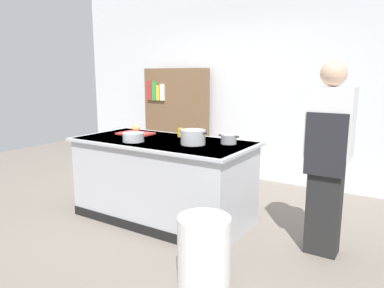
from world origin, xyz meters
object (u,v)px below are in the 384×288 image
at_px(stock_pot, 193,137).
at_px(person_chef, 328,155).
at_px(trash_bin, 204,252).
at_px(onion, 136,128).
at_px(mixing_bowl, 133,137).
at_px(bookshelf, 176,120).
at_px(sauce_pan, 229,139).
at_px(juice_cup, 180,133).

distance_m(stock_pot, person_chef, 1.30).
height_order(trash_bin, person_chef, person_chef).
bearing_deg(stock_pot, onion, 167.62).
bearing_deg(mixing_bowl, onion, 128.07).
bearing_deg(onion, bookshelf, 108.34).
bearing_deg(person_chef, bookshelf, 73.62).
height_order(sauce_pan, bookshelf, bookshelf).
distance_m(juice_cup, person_chef, 1.65).
bearing_deg(mixing_bowl, person_chef, 11.13).
distance_m(onion, stock_pot, 0.97).
bearing_deg(stock_pot, bookshelf, 129.00).
distance_m(stock_pot, trash_bin, 1.28).
relative_size(trash_bin, bookshelf, 0.32).
xyz_separation_m(onion, trash_bin, (1.59, -1.07, -0.69)).
bearing_deg(juice_cup, person_chef, -4.89).
xyz_separation_m(sauce_pan, person_chef, (0.99, -0.06, -0.03)).
distance_m(onion, bookshelf, 1.71).
relative_size(stock_pot, person_chef, 0.19).
height_order(stock_pot, bookshelf, bookshelf).
bearing_deg(person_chef, stock_pot, 111.97).
distance_m(trash_bin, person_chef, 1.37).
bearing_deg(sauce_pan, person_chef, -3.48).
xyz_separation_m(stock_pot, person_chef, (1.28, 0.16, -0.06)).
distance_m(sauce_pan, mixing_bowl, 1.01).
bearing_deg(mixing_bowl, juice_cup, 63.75).
bearing_deg(bookshelf, onion, -71.66).
bearing_deg(sauce_pan, onion, -179.17).
xyz_separation_m(person_chef, bookshelf, (-2.76, 1.66, -0.06)).
xyz_separation_m(stock_pot, bookshelf, (-1.48, 1.83, -0.12)).
height_order(stock_pot, juice_cup, stock_pot).
bearing_deg(bookshelf, trash_bin, -51.71).
bearing_deg(stock_pot, juice_cup, 139.93).
bearing_deg(juice_cup, trash_bin, -49.24).
bearing_deg(bookshelf, mixing_bowl, -67.04).
bearing_deg(trash_bin, stock_pot, 126.73).
bearing_deg(person_chef, mixing_bowl, 115.79).
distance_m(stock_pot, mixing_bowl, 0.65).
bearing_deg(trash_bin, onion, 146.03).
xyz_separation_m(sauce_pan, trash_bin, (0.35, -1.09, -0.67)).
bearing_deg(sauce_pan, trash_bin, -72.11).
relative_size(mixing_bowl, person_chef, 0.13).
distance_m(onion, mixing_bowl, 0.53).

